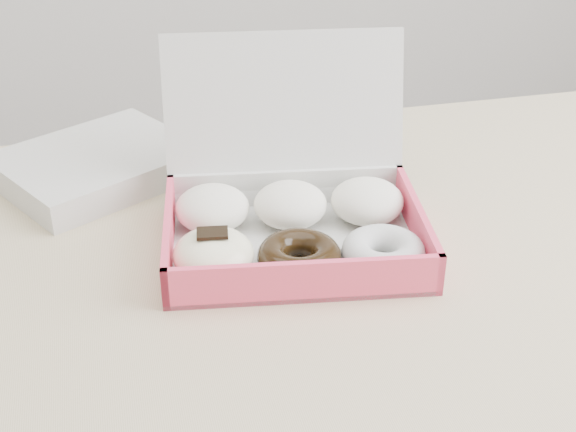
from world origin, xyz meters
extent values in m
cube|color=tan|center=(0.00, 0.00, 0.73)|extent=(1.20, 0.80, 0.04)
cylinder|color=tan|center=(0.55, 0.35, 0.35)|extent=(0.05, 0.05, 0.71)
cube|color=silver|center=(-0.09, 0.02, 0.75)|extent=(0.33, 0.26, 0.01)
cube|color=#FC4665|center=(-0.11, -0.09, 0.78)|extent=(0.30, 0.05, 0.05)
cube|color=silver|center=(-0.08, 0.12, 0.78)|extent=(0.30, 0.05, 0.05)
cube|color=#FC4665|center=(-0.24, 0.04, 0.78)|extent=(0.04, 0.22, 0.05)
cube|color=#FC4665|center=(0.05, 0.00, 0.78)|extent=(0.04, 0.22, 0.05)
cube|color=silver|center=(-0.07, 0.14, 0.86)|extent=(0.31, 0.11, 0.21)
ellipsoid|color=white|center=(-0.18, 0.08, 0.78)|extent=(0.10, 0.10, 0.05)
ellipsoid|color=white|center=(-0.08, 0.07, 0.78)|extent=(0.10, 0.10, 0.05)
ellipsoid|color=white|center=(0.01, 0.05, 0.78)|extent=(0.10, 0.10, 0.05)
ellipsoid|color=#FFF7C7|center=(-0.19, -0.02, 0.78)|extent=(0.10, 0.10, 0.05)
cube|color=black|center=(-0.19, -0.02, 0.81)|extent=(0.04, 0.03, 0.00)
torus|color=black|center=(-0.10, -0.03, 0.77)|extent=(0.11, 0.11, 0.03)
torus|color=silver|center=(-0.01, -0.05, 0.77)|extent=(0.11, 0.11, 0.03)
cube|color=white|center=(-0.31, 0.26, 0.77)|extent=(0.31, 0.29, 0.04)
camera|label=1|loc=(-0.29, -0.76, 1.26)|focal=50.00mm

